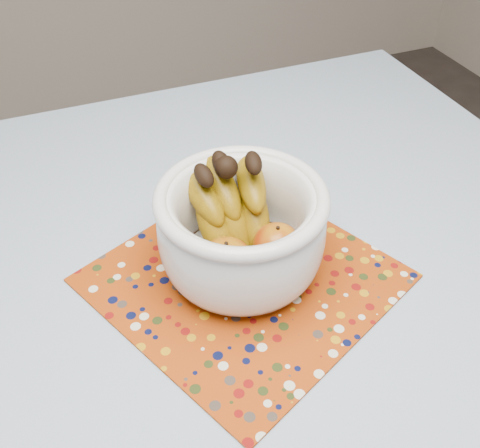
# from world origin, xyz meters

# --- Properties ---
(table) EXTENTS (1.20, 1.20, 0.75)m
(table) POSITION_xyz_m (0.00, 0.00, 0.67)
(table) COLOR brown
(table) RESTS_ON ground
(tablecloth) EXTENTS (1.32, 1.32, 0.01)m
(tablecloth) POSITION_xyz_m (0.00, 0.00, 0.76)
(tablecloth) COLOR #6180A2
(tablecloth) RESTS_ON table
(placemat) EXTENTS (0.47, 0.47, 0.00)m
(placemat) POSITION_xyz_m (0.07, 0.09, 0.76)
(placemat) COLOR #913207
(placemat) RESTS_ON tablecloth
(fruit_bowl) EXTENTS (0.23, 0.23, 0.17)m
(fruit_bowl) POSITION_xyz_m (0.07, 0.11, 0.84)
(fruit_bowl) COLOR silver
(fruit_bowl) RESTS_ON placemat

